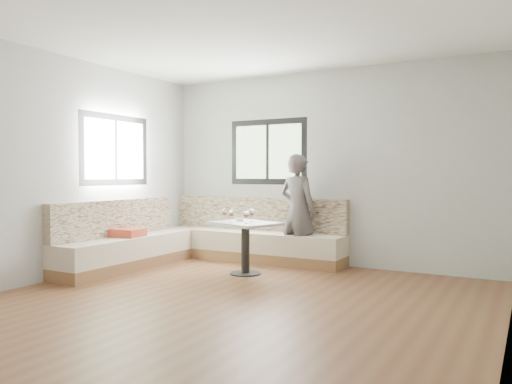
# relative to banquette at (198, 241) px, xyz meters

# --- Properties ---
(room) EXTENTS (5.01, 5.01, 2.81)m
(room) POSITION_rel_banquette_xyz_m (1.51, -1.55, 1.08)
(room) COLOR brown
(room) RESTS_ON ground
(banquette) EXTENTS (2.90, 2.80, 0.95)m
(banquette) POSITION_rel_banquette_xyz_m (0.00, 0.00, 0.00)
(banquette) COLOR #926641
(banquette) RESTS_ON ground
(table) EXTENTS (1.00, 0.88, 0.68)m
(table) POSITION_rel_banquette_xyz_m (0.97, -0.31, 0.18)
(table) COLOR black
(table) RESTS_ON ground
(person) EXTENTS (0.66, 0.51, 1.60)m
(person) POSITION_rel_banquette_xyz_m (1.34, 0.55, 0.47)
(person) COLOR #534B4B
(person) RESTS_ON ground
(olive_ramekin) EXTENTS (0.11, 0.11, 0.04)m
(olive_ramekin) POSITION_rel_banquette_xyz_m (0.85, -0.26, 0.37)
(olive_ramekin) COLOR white
(olive_ramekin) RESTS_ON table
(wine_glass_a) EXTENTS (0.08, 0.08, 0.17)m
(wine_glass_a) POSITION_rel_banquette_xyz_m (0.67, -0.35, 0.47)
(wine_glass_a) COLOR white
(wine_glass_a) RESTS_ON table
(wine_glass_b) EXTENTS (0.08, 0.08, 0.17)m
(wine_glass_b) POSITION_rel_banquette_xyz_m (0.86, -0.47, 0.47)
(wine_glass_b) COLOR white
(wine_glass_b) RESTS_ON table
(wine_glass_c) EXTENTS (0.08, 0.08, 0.17)m
(wine_glass_c) POSITION_rel_banquette_xyz_m (1.09, -0.49, 0.47)
(wine_glass_c) COLOR white
(wine_glass_c) RESTS_ON table
(wine_glass_d) EXTENTS (0.08, 0.08, 0.17)m
(wine_glass_d) POSITION_rel_banquette_xyz_m (1.02, -0.22, 0.47)
(wine_glass_d) COLOR white
(wine_glass_d) RESTS_ON table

